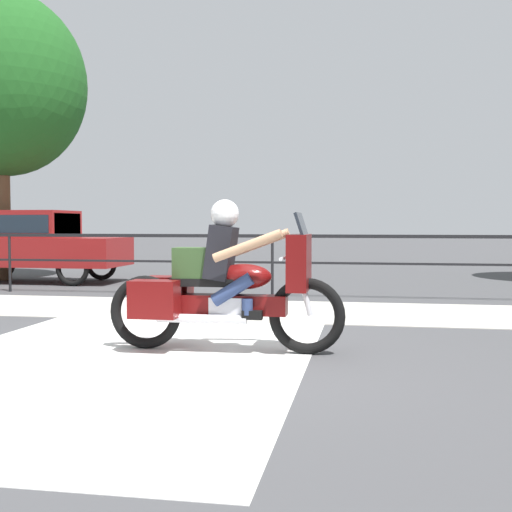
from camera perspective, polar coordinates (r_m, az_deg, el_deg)
name	(u,v)px	position (r m, az deg, el deg)	size (l,w,h in m)	color
ground_plane	(196,357)	(6.42, -5.39, -8.91)	(120.00, 120.00, 0.00)	#424244
sidewalk_band	(255,310)	(9.70, -0.11, -4.84)	(44.00, 2.40, 0.01)	#B7B2A8
crosswalk_band	(118,358)	(6.46, -12.17, -8.85)	(3.70, 6.00, 0.01)	silver
fence_railing	(272,248)	(11.43, 1.47, 0.76)	(36.00, 0.05, 1.12)	black
motorcycle	(223,285)	(6.57, -2.99, -2.56)	(2.46, 0.76, 1.56)	black
parked_car	(30,241)	(15.18, -19.45, 1.28)	(4.08, 1.61, 1.60)	maroon
tree_behind_car	(2,84)	(16.25, -21.68, 13.99)	(3.82, 3.82, 6.61)	brown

